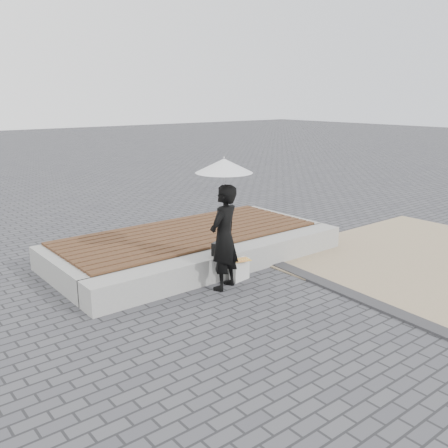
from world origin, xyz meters
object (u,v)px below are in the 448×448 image
at_px(woman, 224,238).
at_px(parasol, 224,166).
at_px(handbag, 219,248).
at_px(seating_ledge, 230,261).
at_px(canvas_tote, 239,270).

height_order(woman, parasol, parasol).
bearing_deg(handbag, seating_ledge, -9.05).
relative_size(seating_ledge, woman, 3.15).
xyz_separation_m(woman, parasol, (-0.00, 0.00, 1.06)).
relative_size(seating_ledge, handbag, 17.11).
distance_m(woman, handbag, 0.52).
height_order(woman, canvas_tote, woman).
bearing_deg(handbag, woman, -140.01).
height_order(seating_ledge, woman, woman).
relative_size(seating_ledge, canvas_tote, 14.59).
bearing_deg(canvas_tote, seating_ledge, 67.34).
height_order(parasol, handbag, parasol).
bearing_deg(woman, handbag, -138.94).
distance_m(woman, parasol, 1.06).
bearing_deg(canvas_tote, handbag, 117.83).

